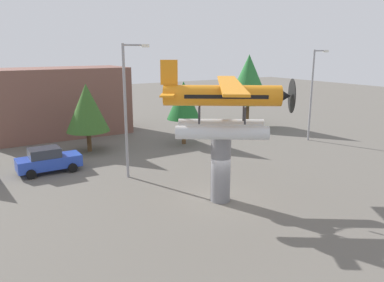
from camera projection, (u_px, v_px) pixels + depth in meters
name	position (u px, v px, depth m)	size (l,w,h in m)	color
ground_plane	(220.00, 200.00, 21.53)	(140.00, 140.00, 0.00)	#605B54
display_pedestal	(221.00, 168.00, 21.08)	(1.10, 1.10, 3.79)	slate
floatplane_monument	(224.00, 105.00, 20.23)	(7.12, 9.19, 4.00)	silver
car_mid_blue	(48.00, 160.00, 26.23)	(4.20, 2.02, 1.76)	#2847B7
streetlight_primary	(128.00, 103.00, 24.38)	(1.84, 0.28, 8.67)	gray
streetlight_secondary	(313.00, 89.00, 34.72)	(1.84, 0.28, 8.26)	gray
storefront_building	(59.00, 102.00, 37.12)	(12.89, 5.74, 6.56)	brown
tree_east	(87.00, 108.00, 30.96)	(3.51, 3.51, 5.62)	brown
tree_center_back	(184.00, 101.00, 33.43)	(2.97, 2.97, 5.57)	brown
tree_far_east	(249.00, 79.00, 40.89)	(4.69, 4.69, 7.76)	brown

